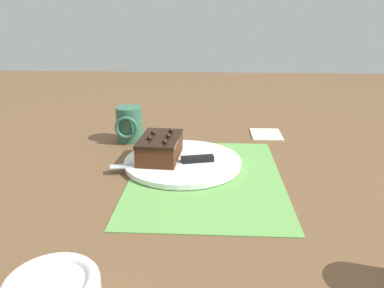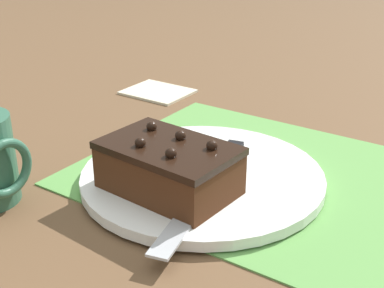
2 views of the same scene
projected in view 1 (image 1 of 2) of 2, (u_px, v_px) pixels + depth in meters
ground_plane at (206, 178)px, 0.85m from camera, size 3.00×3.00×0.00m
placemat_woven at (206, 177)px, 0.85m from camera, size 0.46×0.34×0.00m
cake_plate at (183, 162)px, 0.91m from camera, size 0.28×0.28×0.01m
chocolate_cake at (160, 147)px, 0.91m from camera, size 0.15×0.10×0.06m
serving_knife at (180, 161)px, 0.89m from camera, size 0.08×0.24×0.01m
coffee_mug at (129, 124)px, 1.07m from camera, size 0.08×0.07×0.10m
folded_napkin at (266, 134)px, 1.13m from camera, size 0.11×0.09×0.01m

